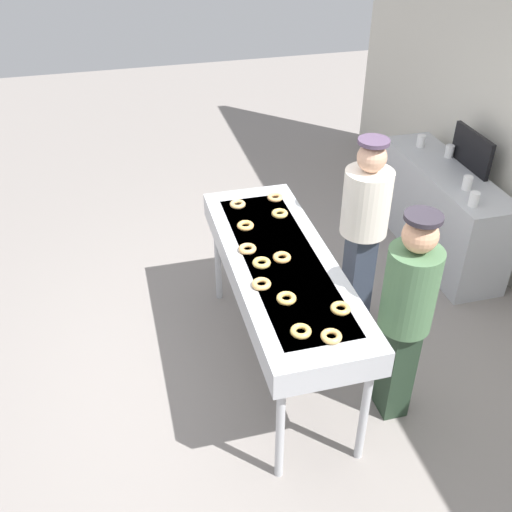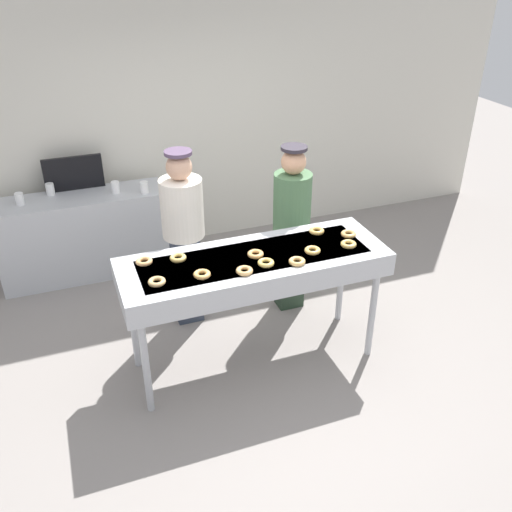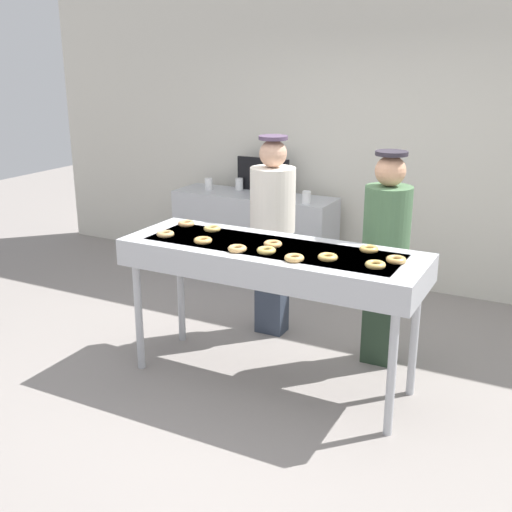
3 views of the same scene
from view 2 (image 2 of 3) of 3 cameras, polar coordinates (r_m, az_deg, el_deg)
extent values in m
plane|color=gray|center=(4.90, -0.16, -10.43)|extent=(16.00, 16.00, 0.00)
cube|color=silver|center=(6.27, -8.19, 15.23)|extent=(8.00, 0.12, 3.24)
cube|color=#B7BABF|center=(4.36, -0.18, -1.11)|extent=(2.10, 0.71, 0.19)
cube|color=slate|center=(4.33, -0.18, -0.50)|extent=(1.79, 0.50, 0.08)
cylinder|color=#B7BABF|center=(4.25, -11.15, -11.10)|extent=(0.06, 0.06, 0.83)
cylinder|color=#B7BABF|center=(4.80, 11.76, -5.86)|extent=(0.06, 0.06, 0.83)
cylinder|color=#B7BABF|center=(4.69, -12.41, -6.89)|extent=(0.06, 0.06, 0.83)
cylinder|color=#B7BABF|center=(5.19, 8.65, -2.58)|extent=(0.06, 0.06, 0.83)
torus|color=#E1B65C|center=(4.51, 9.42, 1.19)|extent=(0.15, 0.15, 0.04)
torus|color=#DEB85F|center=(4.30, -7.96, -0.18)|extent=(0.17, 0.17, 0.04)
torus|color=#E0AA65|center=(4.09, -1.19, -1.52)|extent=(0.18, 0.18, 0.04)
torus|color=#EEAF5C|center=(4.07, -5.53, -1.88)|extent=(0.18, 0.18, 0.04)
torus|color=tan|center=(4.03, -10.08, -2.60)|extent=(0.14, 0.14, 0.04)
torus|color=#DCB85C|center=(4.19, 1.02, -0.70)|extent=(0.17, 0.17, 0.04)
torus|color=#E6B45B|center=(4.68, 6.20, 2.57)|extent=(0.13, 0.13, 0.04)
torus|color=#E2AD61|center=(4.66, 9.42, 2.23)|extent=(0.17, 0.17, 0.04)
torus|color=#E2AD62|center=(4.22, 4.21, -0.55)|extent=(0.18, 0.18, 0.04)
torus|color=#E9AA5F|center=(4.31, -0.07, 0.21)|extent=(0.15, 0.15, 0.04)
torus|color=#E9B65C|center=(4.38, 5.78, 0.56)|extent=(0.18, 0.18, 0.04)
torus|color=#E8AA67|center=(4.29, -11.35, -0.54)|extent=(0.18, 0.18, 0.04)
cube|color=#233626|center=(5.35, 3.48, -1.44)|extent=(0.24, 0.18, 0.78)
cylinder|color=#4C724C|center=(5.03, 3.71, 5.25)|extent=(0.34, 0.34, 0.59)
sphere|color=tan|center=(4.88, 3.87, 9.56)|extent=(0.22, 0.22, 0.22)
cylinder|color=#2D2831|center=(4.84, 3.92, 10.95)|extent=(0.23, 0.23, 0.03)
cube|color=#303848|center=(5.16, -7.05, -2.26)|extent=(0.24, 0.18, 0.89)
cylinder|color=silver|center=(4.83, -7.57, 4.86)|extent=(0.37, 0.37, 0.52)
sphere|color=tan|center=(4.68, -7.86, 8.98)|extent=(0.22, 0.22, 0.22)
cylinder|color=#4F3D56|center=(4.64, -7.97, 10.42)|extent=(0.23, 0.23, 0.03)
cube|color=#B7BABF|center=(6.12, -17.08, 2.00)|extent=(1.72, 0.51, 0.89)
cylinder|color=white|center=(6.04, -20.27, 6.41)|extent=(0.08, 0.08, 0.12)
cylinder|color=white|center=(5.83, -11.34, 6.88)|extent=(0.08, 0.08, 0.12)
cylinder|color=white|center=(5.89, -14.14, 6.81)|extent=(0.08, 0.08, 0.12)
cylinder|color=white|center=(5.92, -22.98, 5.38)|extent=(0.08, 0.08, 0.12)
cube|color=black|center=(6.06, -18.12, 8.03)|extent=(0.59, 0.04, 0.35)
camera|label=1|loc=(5.14, 45.18, 24.23)|focal=41.35mm
camera|label=3|loc=(3.22, 66.80, -5.81)|focal=43.98mm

